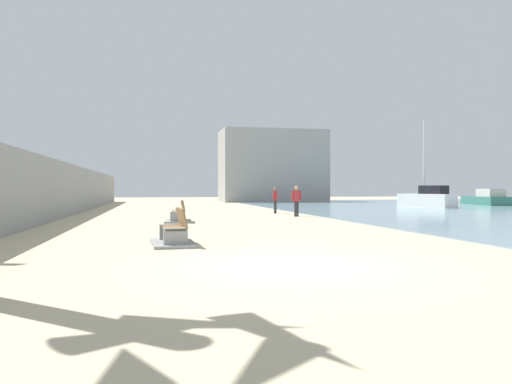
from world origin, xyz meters
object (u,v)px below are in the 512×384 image
object	(u,v)px
person_standing	(275,198)
boat_far_left	(487,199)
boat_distant	(427,198)
bench_far	(179,217)
bench_near	(174,236)
person_walking	(296,199)

from	to	relation	value
person_standing	boat_far_left	bearing A→B (deg)	24.91
boat_distant	bench_far	bearing A→B (deg)	-147.79
bench_far	person_standing	size ratio (longest dim) A/B	1.38
bench_near	boat_far_left	xyz separation A→B (m)	(29.28, 25.93, 0.35)
bench_near	person_walking	world-z (taller)	person_walking
boat_far_left	person_standing	bearing A→B (deg)	-155.09
boat_distant	bench_near	bearing A→B (deg)	-133.70
bench_near	boat_far_left	size ratio (longest dim) A/B	0.33
bench_far	boat_far_left	distance (m)	33.36
person_standing	boat_far_left	world-z (taller)	person_standing
person_standing	boat_far_left	size ratio (longest dim) A/B	0.24
bench_near	person_standing	world-z (taller)	person_standing
person_walking	person_standing	xyz separation A→B (m)	(-0.30, 3.48, -0.04)
bench_far	person_standing	xyz separation A→B (m)	(6.12, 6.50, 0.68)
bench_far	boat_far_left	bearing A→B (deg)	30.62
bench_near	bench_far	world-z (taller)	same
boat_far_left	bench_far	bearing A→B (deg)	-149.38
bench_near	boat_far_left	distance (m)	39.11
bench_far	person_walking	xyz separation A→B (m)	(6.42, 3.03, 0.72)
boat_distant	boat_far_left	size ratio (longest dim) A/B	1.05
bench_near	person_standing	distance (m)	16.85
bench_far	boat_distant	size ratio (longest dim) A/B	0.32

